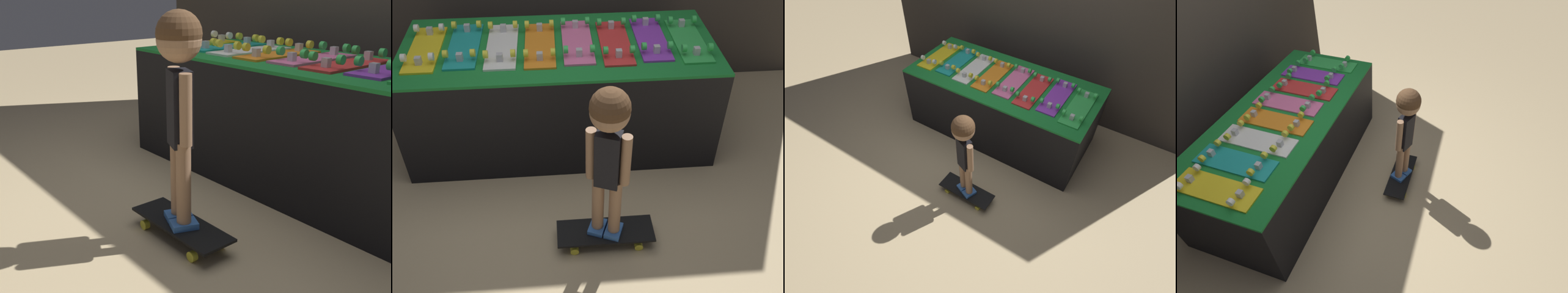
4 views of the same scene
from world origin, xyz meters
The scene contains 10 objects.
ground_plane centered at (0.00, 0.00, 0.00)m, with size 16.00×16.00×0.00m, color tan.
display_rack centered at (0.00, 0.66, 0.40)m, with size 2.21×0.98×0.80m.
skateboard_yellow_on_rack centered at (-0.92, 0.66, 0.81)m, with size 0.21×0.64×0.09m.
skateboard_teal_on_rack centered at (-0.66, 0.68, 0.81)m, with size 0.21×0.64×0.09m.
skateboard_white_on_rack centered at (-0.39, 0.66, 0.81)m, with size 0.21×0.64×0.09m.
skateboard_orange_on_rack centered at (-0.13, 0.65, 0.81)m, with size 0.21×0.64×0.09m.
skateboard_pink_on_rack centered at (0.13, 0.68, 0.81)m, with size 0.21×0.64×0.09m.
skateboard_red_on_rack centered at (0.39, 0.64, 0.81)m, with size 0.21×0.64×0.09m.
skateboard_on_floor centered at (0.22, -0.45, 0.07)m, with size 0.60×0.21×0.09m.
child centered at (0.22, -0.45, 0.82)m, with size 0.24×0.21×1.04m.
Camera 1 is at (1.86, -1.71, 1.22)m, focal length 42.00 mm.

